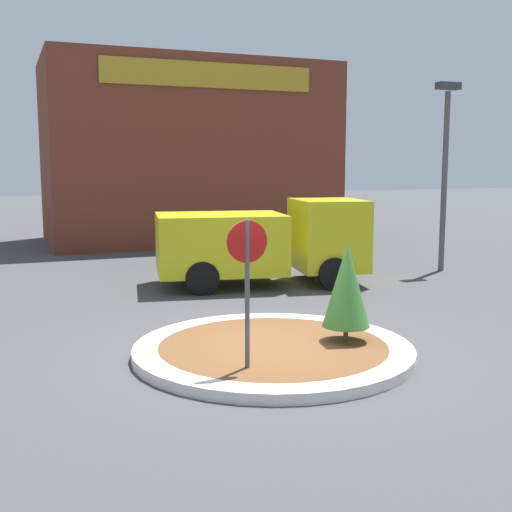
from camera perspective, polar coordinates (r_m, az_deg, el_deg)
name	(u,v)px	position (r m, az deg, el deg)	size (l,w,h in m)	color
ground_plane	(273,355)	(10.60, 1.52, -8.77)	(120.00, 120.00, 0.00)	#474749
traffic_island	(273,350)	(10.58, 1.52, -8.34)	(4.56, 4.56, 0.17)	silver
stop_sign	(247,272)	(9.09, -0.79, -1.41)	(0.60, 0.07, 2.32)	#4C4C51
island_shrub	(347,285)	(10.67, 8.06, -2.57)	(0.79, 0.79, 1.64)	brown
utility_truck	(262,241)	(16.47, 0.58, 1.36)	(5.59, 3.11, 2.19)	gold
storefront_building	(188,153)	(26.74, -6.02, 9.07)	(11.27, 6.07, 7.10)	brown
light_pole	(445,160)	(19.38, 16.47, 8.22)	(0.70, 0.30, 5.39)	#4C4C51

